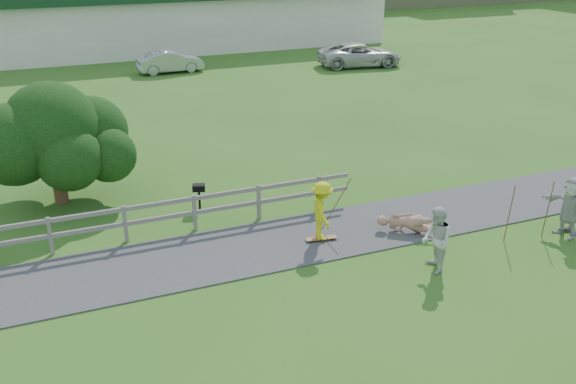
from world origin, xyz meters
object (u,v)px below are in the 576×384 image
at_px(skater_rider, 322,214).
at_px(spectator_a, 436,240).
at_px(bbq, 199,197).
at_px(tree, 55,152).
at_px(car_silver, 170,62).
at_px(spectator_d, 570,207).
at_px(car_white, 360,55).
at_px(skater_fallen, 408,223).

bearing_deg(skater_rider, spectator_a, -131.80).
distance_m(spectator_a, bbq, 7.69).
height_order(skater_rider, tree, tree).
bearing_deg(car_silver, spectator_a, 179.94).
xyz_separation_m(skater_rider, spectator_a, (1.98, -2.64, 0.03)).
xyz_separation_m(spectator_a, spectator_d, (4.69, 0.26, 0.02)).
height_order(skater_rider, spectator_d, spectator_d).
relative_size(car_white, bbq, 6.40).
relative_size(spectator_d, tree, 0.37).
height_order(car_white, tree, tree).
distance_m(spectator_a, car_white, 26.48).
xyz_separation_m(skater_fallen, car_silver, (-1.28, 24.77, 0.33)).
height_order(skater_fallen, tree, tree).
bearing_deg(skater_rider, skater_fallen, -90.03).
relative_size(skater_fallen, car_white, 0.34).
height_order(skater_rider, skater_fallen, skater_rider).
bearing_deg(car_silver, spectator_d, -170.11).
relative_size(car_silver, bbq, 4.81).
distance_m(skater_fallen, car_silver, 24.80).
xyz_separation_m(spectator_a, car_silver, (-0.72, 26.90, -0.23)).
relative_size(spectator_a, car_white, 0.33).
height_order(spectator_d, car_silver, spectator_d).
relative_size(car_silver, car_white, 0.75).
xyz_separation_m(car_white, tree, (-19.47, -15.71, 0.99)).
bearing_deg(bbq, car_white, 67.95).
bearing_deg(skater_rider, car_white, -19.69).
xyz_separation_m(skater_rider, skater_fallen, (2.54, -0.51, -0.52)).
relative_size(skater_rider, spectator_a, 0.96).
bearing_deg(tree, spectator_d, -31.62).
bearing_deg(car_silver, bbq, 167.90).
relative_size(spectator_a, spectator_d, 0.98).
distance_m(car_silver, tree, 20.10).
bearing_deg(spectator_d, car_white, 159.95).
distance_m(spectator_a, tree, 12.03).
bearing_deg(skater_fallen, skater_rider, 116.01).
distance_m(skater_rider, tree, 8.80).
relative_size(skater_fallen, car_silver, 0.45).
distance_m(car_white, tree, 25.03).
xyz_separation_m(spectator_a, bbq, (-4.57, 6.17, -0.47)).
bearing_deg(spectator_a, skater_rider, -127.64).
relative_size(spectator_d, car_white, 0.34).
bearing_deg(bbq, skater_fallen, -19.51).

